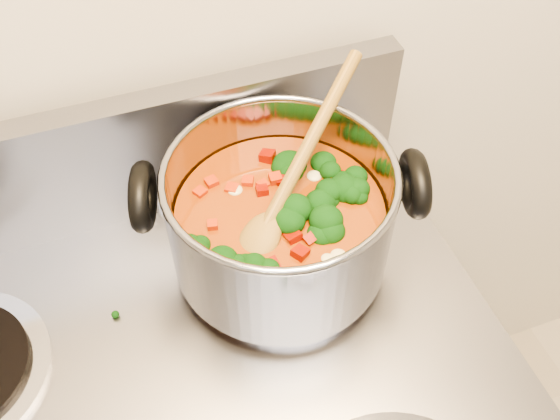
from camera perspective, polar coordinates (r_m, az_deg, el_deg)
The scene contains 3 objects.
stockpot at distance 0.64m, azimuth 0.04°, elevation -0.77°, with size 0.30×0.23×0.14m.
wooden_spoon at distance 0.63m, azimuth 0.48°, elevation 1.86°, with size 0.21×0.19×0.11m.
cooktop_crumbs at distance 0.75m, azimuth -3.56°, elevation -0.12°, with size 0.32×0.01×0.01m.
Camera 1 is at (0.01, 0.94, 1.49)m, focal length 40.00 mm.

